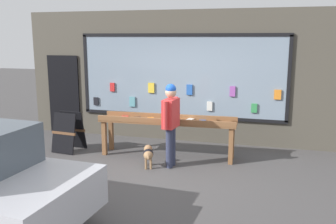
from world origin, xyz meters
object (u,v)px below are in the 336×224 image
at_px(person_browsing, 171,119).
at_px(sandwich_board_sign, 69,131).
at_px(small_dog, 148,154).
at_px(display_table_main, 167,124).

bearing_deg(person_browsing, sandwich_board_sign, 87.12).
relative_size(small_dog, sandwich_board_sign, 0.63).
bearing_deg(small_dog, person_browsing, -90.12).
distance_m(display_table_main, person_browsing, 0.69).
bearing_deg(sandwich_board_sign, display_table_main, 10.86).
xyz_separation_m(person_browsing, small_dog, (-0.43, -0.15, -0.72)).
relative_size(person_browsing, small_dog, 2.96).
xyz_separation_m(small_dog, sandwich_board_sign, (-2.11, 0.54, 0.18)).
xyz_separation_m(display_table_main, small_dog, (-0.19, -0.75, -0.46)).
relative_size(person_browsing, sandwich_board_sign, 1.87).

